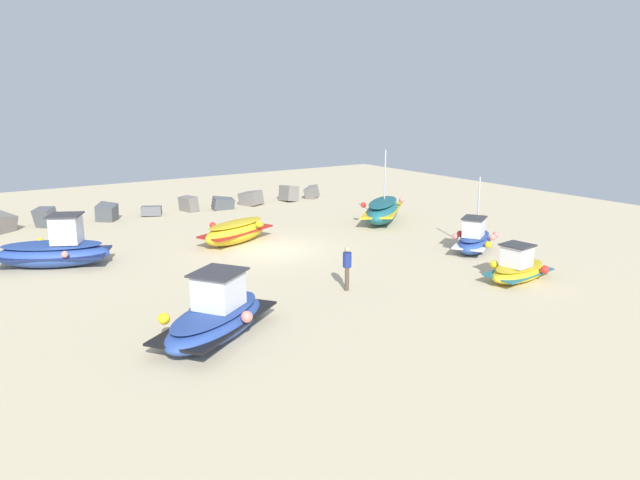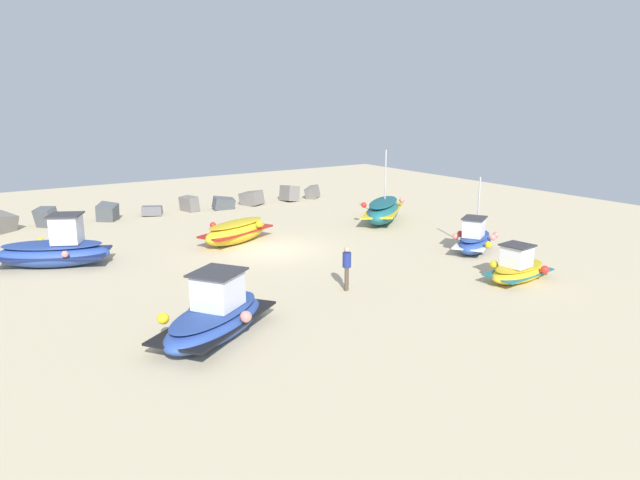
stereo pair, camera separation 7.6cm
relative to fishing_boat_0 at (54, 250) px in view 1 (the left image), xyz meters
The scene contains 9 objects.
ground_plane 9.31m from the fishing_boat_0, 16.71° to the right, with size 51.81×51.81×0.00m, color beige.
fishing_boat_0 is the anchor object (origin of this frame).
fishing_boat_1 17.34m from the fishing_boat_0, ahead, with size 4.88×4.64×4.12m.
fishing_boat_2 19.09m from the fishing_boat_0, 39.88° to the right, with size 3.26×1.74×1.53m.
fishing_boat_3 11.07m from the fishing_boat_0, 76.63° to the right, with size 4.79×4.08×2.00m.
fishing_boat_4 8.20m from the fishing_boat_0, ahead, with size 4.38×2.99×1.09m.
fishing_boat_5 18.55m from the fishing_boat_0, 26.36° to the right, with size 3.59×2.86×3.44m.
person_walking 12.64m from the fishing_boat_0, 48.32° to the right, with size 0.32×0.32×1.67m.
breakwater_rocks 11.54m from the fishing_boat_0, 46.54° to the left, with size 21.40×2.09×1.43m.
Camera 1 is at (-12.98, -23.57, 7.04)m, focal length 33.11 mm.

